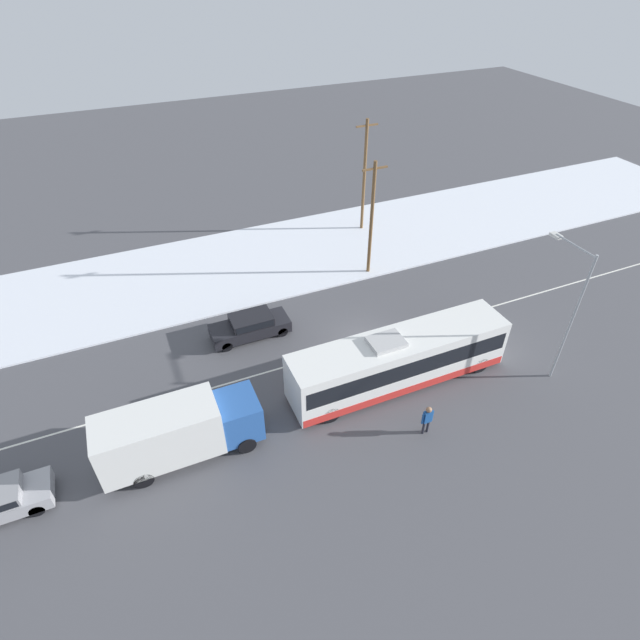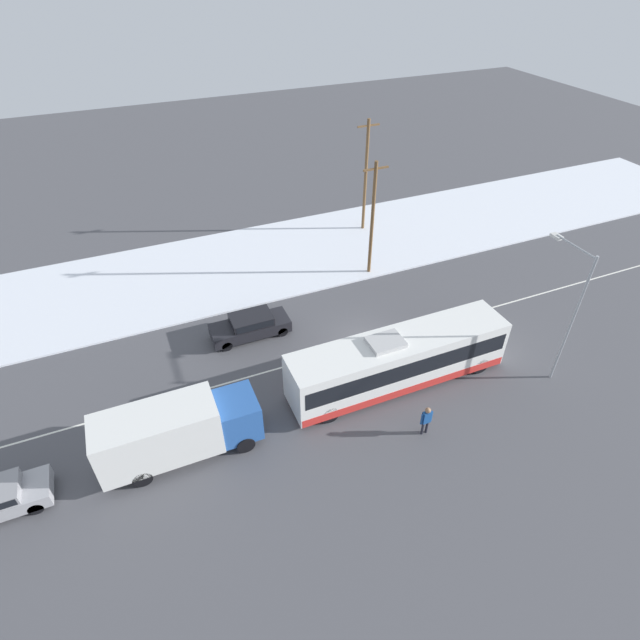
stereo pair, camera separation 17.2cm
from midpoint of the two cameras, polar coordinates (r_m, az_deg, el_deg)
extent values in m
plane|color=#4C4C51|center=(30.28, 4.95, -2.72)|extent=(120.00, 120.00, 0.00)
cube|color=silver|center=(38.93, -2.98, 7.65)|extent=(80.00, 10.75, 0.12)
cube|color=silver|center=(30.28, 4.95, -2.72)|extent=(60.00, 0.12, 0.00)
cube|color=white|center=(27.00, 8.84, -4.42)|extent=(12.21, 2.55, 2.78)
cube|color=black|center=(26.78, 8.91, -3.90)|extent=(11.72, 2.57, 1.05)
cube|color=red|center=(27.77, 8.62, -6.16)|extent=(12.09, 2.57, 0.50)
cube|color=#B2B2B2|center=(25.62, 7.40, -2.50)|extent=(1.80, 1.40, 0.24)
cylinder|color=black|center=(29.45, 17.66, -4.86)|extent=(1.00, 0.28, 1.00)
cylinder|color=black|center=(30.69, 15.13, -2.27)|extent=(1.00, 0.28, 1.00)
cylinder|color=black|center=(25.53, 1.03, -10.69)|extent=(1.00, 0.28, 1.00)
cylinder|color=black|center=(26.96, -0.96, -7.37)|extent=(1.00, 0.28, 1.00)
cube|color=silver|center=(24.15, -18.13, -12.42)|extent=(5.45, 2.30, 2.57)
cube|color=#2856A3|center=(24.49, -9.49, -10.65)|extent=(1.90, 2.18, 2.00)
cube|color=black|center=(24.31, -7.46, -9.43)|extent=(0.06, 1.96, 0.88)
cylinder|color=black|center=(24.63, -8.57, -13.92)|extent=(0.90, 0.26, 0.90)
cylinder|color=black|center=(25.94, -9.87, -10.61)|extent=(0.90, 0.26, 0.90)
cylinder|color=black|center=(24.57, -19.71, -16.76)|extent=(0.90, 0.26, 0.90)
cylinder|color=black|center=(25.89, -20.30, -13.25)|extent=(0.90, 0.26, 0.90)
cube|color=black|center=(30.70, -8.15, -0.92)|extent=(4.78, 1.80, 0.73)
cube|color=black|center=(30.34, -8.04, 0.06)|extent=(2.49, 1.66, 0.51)
cube|color=black|center=(30.33, -8.04, 0.07)|extent=(2.29, 1.69, 0.41)
cylinder|color=black|center=(30.02, -10.75, -2.98)|extent=(0.64, 0.22, 0.64)
cylinder|color=black|center=(31.23, -11.49, -1.23)|extent=(0.64, 0.22, 0.64)
cylinder|color=black|center=(30.64, -4.48, -1.33)|extent=(0.64, 0.22, 0.64)
cylinder|color=black|center=(31.83, -5.44, 0.32)|extent=(0.64, 0.22, 0.64)
cube|color=#9E9EA3|center=(26.32, -32.84, -17.11)|extent=(4.06, 1.80, 0.66)
cylinder|color=black|center=(25.65, -29.82, -18.29)|extent=(0.64, 0.22, 0.64)
cylinder|color=black|center=(26.63, -29.76, -15.59)|extent=(0.64, 0.22, 0.64)
cylinder|color=#23232D|center=(25.58, 11.55, -11.95)|extent=(0.12, 0.12, 0.82)
cylinder|color=#23232D|center=(25.68, 12.02, -11.76)|extent=(0.12, 0.12, 0.82)
cube|color=#19478C|center=(25.07, 12.01, -10.75)|extent=(0.43, 0.23, 0.68)
sphere|color=#8E6647|center=(24.72, 12.15, -10.01)|extent=(0.29, 0.29, 0.29)
cylinder|color=#19478C|center=(24.98, 11.47, -11.00)|extent=(0.11, 0.11, 0.64)
cylinder|color=#19478C|center=(25.22, 12.51, -10.60)|extent=(0.11, 0.11, 0.64)
cylinder|color=#9EA3A8|center=(28.61, 26.64, -0.11)|extent=(0.14, 0.14, 7.79)
cylinder|color=#9EA3A8|center=(27.38, 27.02, 7.57)|extent=(0.10, 2.51, 0.10)
cube|color=silver|center=(28.10, 25.21, 8.72)|extent=(0.36, 0.60, 0.16)
cylinder|color=brown|center=(34.75, 5.75, 11.22)|extent=(0.24, 0.24, 8.29)
cube|color=brown|center=(33.29, 6.16, 16.83)|extent=(1.80, 0.12, 0.12)
cylinder|color=brown|center=(40.74, 4.95, 15.91)|extent=(0.24, 0.24, 8.94)
cube|color=brown|center=(39.44, 5.28, 21.26)|extent=(1.80, 0.12, 0.12)
camera|label=1|loc=(0.09, -90.17, -0.13)|focal=28.00mm
camera|label=2|loc=(0.09, 89.83, 0.13)|focal=28.00mm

